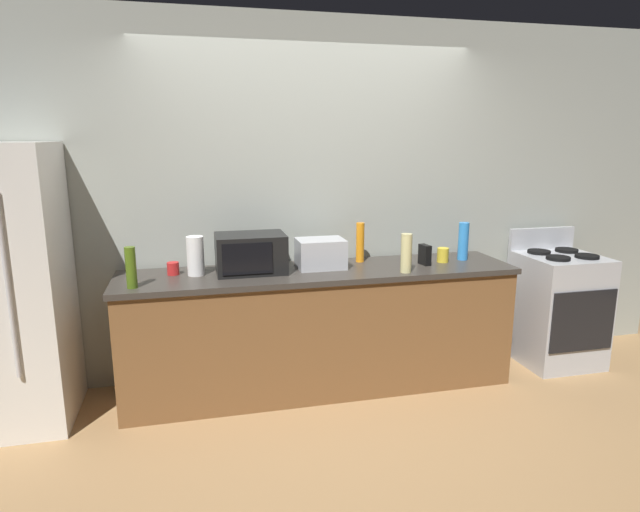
# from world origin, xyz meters

# --- Properties ---
(ground_plane) EXTENTS (8.00, 8.00, 0.00)m
(ground_plane) POSITION_xyz_m (0.00, 0.00, 0.00)
(ground_plane) COLOR #A87F51
(back_wall) EXTENTS (6.40, 0.10, 2.70)m
(back_wall) POSITION_xyz_m (0.00, 0.81, 1.35)
(back_wall) COLOR #9EA399
(back_wall) RESTS_ON ground_plane
(counter_run) EXTENTS (2.84, 0.64, 0.90)m
(counter_run) POSITION_xyz_m (0.00, 0.40, 0.45)
(counter_run) COLOR brown
(counter_run) RESTS_ON ground_plane
(refrigerator) EXTENTS (0.72, 0.73, 1.80)m
(refrigerator) POSITION_xyz_m (-2.05, 0.40, 0.90)
(refrigerator) COLOR white
(refrigerator) RESTS_ON ground_plane
(stove_range) EXTENTS (0.60, 0.61, 1.08)m
(stove_range) POSITION_xyz_m (2.00, 0.40, 0.46)
(stove_range) COLOR #B7BABF
(stove_range) RESTS_ON ground_plane
(microwave) EXTENTS (0.48, 0.35, 0.27)m
(microwave) POSITION_xyz_m (-0.49, 0.45, 1.04)
(microwave) COLOR black
(microwave) RESTS_ON counter_run
(toaster_oven) EXTENTS (0.34, 0.26, 0.21)m
(toaster_oven) POSITION_xyz_m (0.02, 0.46, 1.01)
(toaster_oven) COLOR #B7BABF
(toaster_oven) RESTS_ON counter_run
(paper_towel_roll) EXTENTS (0.12, 0.12, 0.27)m
(paper_towel_roll) POSITION_xyz_m (-0.86, 0.45, 1.04)
(paper_towel_roll) COLOR white
(paper_towel_roll) RESTS_ON counter_run
(cordless_phone) EXTENTS (0.06, 0.12, 0.15)m
(cordless_phone) POSITION_xyz_m (0.79, 0.37, 0.98)
(cordless_phone) COLOR black
(cordless_phone) RESTS_ON counter_run
(bottle_spray_cleaner) EXTENTS (0.08, 0.08, 0.29)m
(bottle_spray_cleaner) POSITION_xyz_m (1.15, 0.46, 1.04)
(bottle_spray_cleaner) COLOR #338CE5
(bottle_spray_cleaner) RESTS_ON counter_run
(bottle_dish_soap) EXTENTS (0.06, 0.06, 0.30)m
(bottle_dish_soap) POSITION_xyz_m (0.35, 0.57, 1.05)
(bottle_dish_soap) COLOR orange
(bottle_dish_soap) RESTS_ON counter_run
(bottle_vinegar) EXTENTS (0.08, 0.08, 0.27)m
(bottle_vinegar) POSITION_xyz_m (0.57, 0.19, 1.04)
(bottle_vinegar) COLOR beige
(bottle_vinegar) RESTS_ON counter_run
(bottle_olive_oil) EXTENTS (0.07, 0.07, 0.26)m
(bottle_olive_oil) POSITION_xyz_m (-1.26, 0.21, 1.03)
(bottle_olive_oil) COLOR #4C6B19
(bottle_olive_oil) RESTS_ON counter_run
(mug_yellow) EXTENTS (0.09, 0.09, 0.11)m
(mug_yellow) POSITION_xyz_m (0.96, 0.42, 0.95)
(mug_yellow) COLOR yellow
(mug_yellow) RESTS_ON counter_run
(mug_red) EXTENTS (0.08, 0.08, 0.09)m
(mug_red) POSITION_xyz_m (-1.02, 0.50, 0.94)
(mug_red) COLOR red
(mug_red) RESTS_ON counter_run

